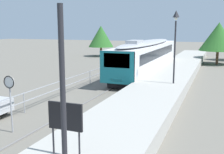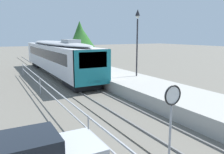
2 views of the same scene
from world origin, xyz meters
name	(u,v)px [view 2 (image 2 of 2)]	position (x,y,z in m)	size (l,w,h in m)	color
ground_plane	(42,91)	(-3.00, 22.00, 0.00)	(160.00, 160.00, 0.00)	#6B665B
track_rails	(79,86)	(0.00, 22.00, 0.03)	(3.20, 60.00, 0.14)	#6B665B
commuter_train	(57,55)	(0.00, 28.38, 2.15)	(2.82, 19.21, 3.74)	silver
station_platform	(113,78)	(3.25, 22.00, 0.45)	(3.90, 60.00, 0.90)	#A8A59E
platform_lamp_mid_platform	(137,30)	(4.26, 19.71, 4.62)	(0.34, 0.34, 5.35)	#232328
speed_limit_sign	(172,108)	(-1.81, 9.22, 2.12)	(0.61, 0.10, 2.81)	#9EA0A5
carpark_fence	(88,124)	(-3.30, 12.00, 0.91)	(0.06, 36.06, 1.25)	#9EA0A5
tree_behind_carpark	(80,35)	(9.16, 45.65, 4.41)	(4.01, 4.01, 6.94)	brown
tree_behind_station_far	(81,38)	(7.14, 39.80, 3.82)	(5.10, 5.10, 5.75)	brown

